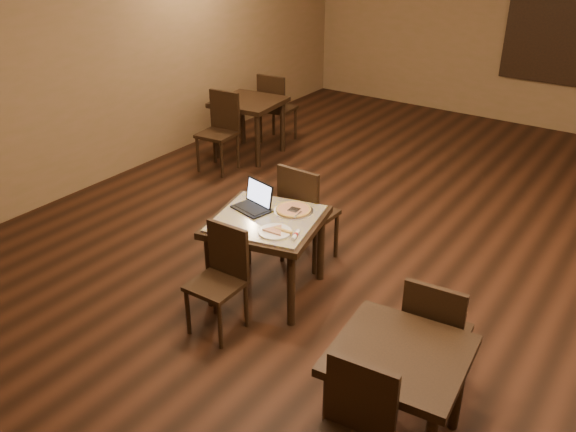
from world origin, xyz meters
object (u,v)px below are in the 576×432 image
Objects in this scene: chair_main_far at (304,210)px; other_table_b_chair_near at (221,126)px; laptop at (255,201)px; other_table_b at (249,109)px; other_table_c at (399,368)px; other_table_b_chair_far at (275,105)px; other_table_c_chair_far at (434,331)px; chair_main_near at (222,273)px; pizza_pan at (293,211)px; tiled_table at (267,228)px.

chair_main_far reaches higher than other_table_b_chair_near.
laptop is at bearing 70.14° from chair_main_far.
chair_main_far is 1.12× the size of other_table_b.
chair_main_far is 2.75× the size of laptop.
other_table_c is (1.93, -1.06, -0.20)m from laptop.
other_table_b_chair_far is at bearing 136.03° from laptop.
other_table_c_chair_far is at bearing -1.35° from laptop.
chair_main_near is 2.59× the size of pizza_pan.
other_table_b_chair_near is (-2.27, 2.04, -0.08)m from tiled_table.
tiled_table is at bearing 145.74° from other_table_c.
pizza_pan is (0.12, 0.24, 0.11)m from tiled_table.
pizza_pan is 0.34× the size of other_table_b_chair_far.
other_table_b_chair_near reaches higher than chair_main_near.
chair_main_near reaches higher than other_table_c.
laptop reaches higher than tiled_table.
pizza_pan is at bearing -42.68° from other_table_b_chair_near.
tiled_table is at bearing 91.73° from chair_main_far.
other_table_c_chair_far is at bearing 132.03° from other_table_b_chair_far.
other_table_b_chair_near is (-2.27, 2.66, 0.06)m from chair_main_near.
other_table_c_chair_far is (1.73, -0.39, -0.11)m from tiled_table.
tiled_table is 2.92× the size of laptop.
other_table_b_chair_near is at bearing -36.56° from other_table_c_chair_far.
tiled_table is at bearing -17.88° from other_table_c_chair_far.
chair_main_far reaches higher than pizza_pan.
chair_main_far is 2.68m from other_table_b_chair_near.
other_table_b_chair_near is at bearing 83.53° from other_table_b_chair_far.
other_table_b_chair_near reaches higher than tiled_table.
chair_main_near is 2.42× the size of laptop.
chair_main_near is 0.90m from pizza_pan.
other_table_b_chair_far is (0.02, 1.20, 0.00)m from other_table_b_chair_near.
chair_main_near is 3.97m from other_table_b.
chair_main_near is 4.47m from other_table_b_chair_far.
chair_main_far is (-0.00, 0.61, -0.07)m from tiled_table.
chair_main_near is 1.75m from other_table_c_chair_far.
pizza_pan is 1.74m from other_table_c_chair_far.
other_table_c is at bearing 127.81° from other_table_b_chair_far.
pizza_pan is 3.83m from other_table_b_chair_far.
other_table_b is at bearing 132.63° from other_table_c.
other_table_b_chair_far is at bearing 83.53° from other_table_b.
other_table_b is 0.61m from other_table_b_chair_far.
tiled_table is 1.97m from other_table_c.
other_table_b reaches higher than other_table_c.
laptop is at bearing 104.29° from chair_main_near.
other_table_b_chair_near is (-2.07, 1.94, -0.24)m from laptop.
chair_main_near is 3.50m from other_table_b_chair_near.
other_table_c_chair_far reaches higher than other_table_b.
other_table_b_chair_near is 1.06× the size of other_table_c_chair_far.
pizza_pan is 0.36× the size of other_table_c_chair_far.
tiled_table is 1.78m from other_table_c_chair_far.
tiled_table is 1.19× the size of other_table_b.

